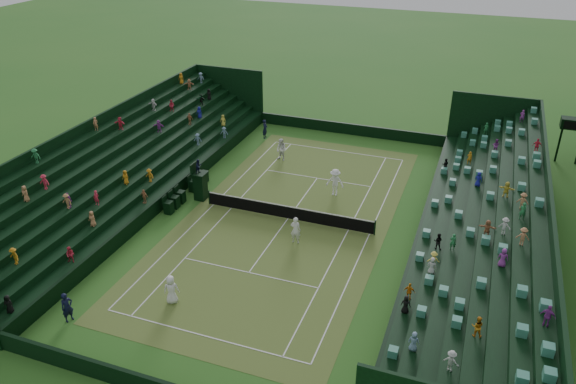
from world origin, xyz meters
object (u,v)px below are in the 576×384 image
object	(u,v)px
tennis_net	(288,212)
player_far_east	(335,182)
player_near_west	(171,290)
player_far_west	(281,150)
umpire_chair	(200,182)
player_near_east	(296,230)

from	to	relation	value
tennis_net	player_far_east	world-z (taller)	player_far_east
player_near_west	player_far_west	bearing A→B (deg)	-111.70
umpire_chair	tennis_net	bearing A→B (deg)	-4.08
umpire_chair	player_far_west	bearing A→B (deg)	69.77
tennis_net	player_near_east	size ratio (longest dim) A/B	6.54
player_near_west	player_near_east	xyz separation A→B (m)	(4.12, 7.66, 0.07)
player_far_west	player_far_east	world-z (taller)	player_far_east
player_far_east	player_far_west	bearing A→B (deg)	142.25
umpire_chair	player_far_east	size ratio (longest dim) A/B	1.52
umpire_chair	player_near_west	size ratio (longest dim) A/B	1.85
player_near_west	player_near_east	size ratio (longest dim) A/B	0.92
tennis_net	player_near_west	distance (m)	10.53
umpire_chair	player_far_west	xyz separation A→B (m)	(2.98, 8.08, -0.39)
tennis_net	player_near_east	bearing A→B (deg)	-60.59
tennis_net	player_far_west	size ratio (longest dim) A/B	6.39
player_near_east	tennis_net	bearing A→B (deg)	-62.70
umpire_chair	player_near_east	xyz separation A→B (m)	(8.11, -2.99, -0.41)
umpire_chair	player_near_west	xyz separation A→B (m)	(4.00, -10.65, -0.48)
umpire_chair	player_far_east	xyz separation A→B (m)	(8.65, 3.83, -0.30)
umpire_chair	player_far_east	world-z (taller)	umpire_chair
tennis_net	umpire_chair	xyz separation A→B (m)	(-6.70, 0.48, 0.77)
player_near_west	player_far_east	size ratio (longest dim) A/B	0.82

